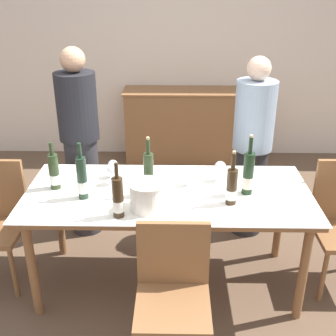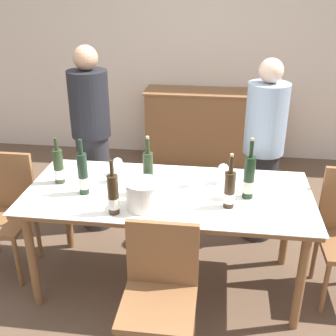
% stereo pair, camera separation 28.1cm
% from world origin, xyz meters
% --- Properties ---
extents(ground_plane, '(12.00, 12.00, 0.00)m').
position_xyz_m(ground_plane, '(0.00, 0.00, 0.00)').
color(ground_plane, brown).
extents(back_wall, '(8.00, 0.10, 2.80)m').
position_xyz_m(back_wall, '(0.00, 2.61, 1.40)').
color(back_wall, beige).
rests_on(back_wall, ground_plane).
extents(sideboard_cabinet, '(1.56, 0.46, 0.89)m').
position_xyz_m(sideboard_cabinet, '(0.21, 2.32, 0.45)').
color(sideboard_cabinet, brown).
rests_on(sideboard_cabinet, ground_plane).
extents(dining_table, '(1.96, 0.88, 0.77)m').
position_xyz_m(dining_table, '(0.00, 0.00, 0.70)').
color(dining_table, brown).
rests_on(dining_table, ground_plane).
extents(ice_bucket, '(0.23, 0.23, 0.18)m').
position_xyz_m(ice_bucket, '(-0.13, -0.23, 0.87)').
color(ice_bucket, white).
rests_on(ice_bucket, dining_table).
extents(wine_bottle_0, '(0.07, 0.07, 0.39)m').
position_xyz_m(wine_bottle_0, '(-0.56, -0.09, 0.91)').
color(wine_bottle_0, '#1E3323').
rests_on(wine_bottle_0, dining_table).
extents(wine_bottle_1, '(0.07, 0.07, 0.36)m').
position_xyz_m(wine_bottle_1, '(-0.30, -0.32, 0.90)').
color(wine_bottle_1, '#332314').
rests_on(wine_bottle_1, dining_table).
extents(wine_bottle_2, '(0.07, 0.07, 0.41)m').
position_xyz_m(wine_bottle_2, '(-0.13, -0.04, 0.92)').
color(wine_bottle_2, '#28381E').
rests_on(wine_bottle_2, dining_table).
extents(wine_bottle_3, '(0.07, 0.07, 0.37)m').
position_xyz_m(wine_bottle_3, '(0.41, -0.15, 0.90)').
color(wine_bottle_3, '#332314').
rests_on(wine_bottle_3, dining_table).
extents(wine_bottle_4, '(0.07, 0.07, 0.42)m').
position_xyz_m(wine_bottle_4, '(0.54, -0.01, 0.92)').
color(wine_bottle_4, black).
rests_on(wine_bottle_4, dining_table).
extents(wine_bottle_5, '(0.07, 0.07, 0.34)m').
position_xyz_m(wine_bottle_5, '(-0.79, 0.04, 0.89)').
color(wine_bottle_5, '#28381E').
rests_on(wine_bottle_5, dining_table).
extents(wine_glass_0, '(0.08, 0.08, 0.15)m').
position_xyz_m(wine_glass_0, '(-0.39, 0.11, 0.88)').
color(wine_glass_0, white).
rests_on(wine_glass_0, dining_table).
extents(wine_glass_1, '(0.08, 0.08, 0.14)m').
position_xyz_m(wine_glass_1, '(-0.41, 0.22, 0.87)').
color(wine_glass_1, white).
rests_on(wine_glass_1, dining_table).
extents(wine_glass_2, '(0.08, 0.08, 0.15)m').
position_xyz_m(wine_glass_2, '(0.37, 0.18, 0.88)').
color(wine_glass_2, white).
rests_on(wine_glass_2, dining_table).
extents(wine_glass_3, '(0.07, 0.07, 0.13)m').
position_xyz_m(wine_glass_3, '(0.15, 0.10, 0.86)').
color(wine_glass_3, white).
rests_on(wine_glass_3, dining_table).
extents(chair_near_front, '(0.42, 0.42, 0.88)m').
position_xyz_m(chair_near_front, '(0.04, -0.67, 0.51)').
color(chair_near_front, brown).
rests_on(chair_near_front, ground_plane).
extents(chair_left_end, '(0.42, 0.42, 0.92)m').
position_xyz_m(chair_left_end, '(-1.28, 0.09, 0.52)').
color(chair_left_end, brown).
rests_on(chair_left_end, ground_plane).
extents(person_host, '(0.33, 0.33, 1.63)m').
position_xyz_m(person_host, '(-0.75, 0.73, 0.82)').
color(person_host, '#2D2D33').
rests_on(person_host, ground_plane).
extents(person_guest_left, '(0.33, 0.33, 1.57)m').
position_xyz_m(person_guest_left, '(0.69, 0.74, 0.78)').
color(person_guest_left, '#262628').
rests_on(person_guest_left, ground_plane).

